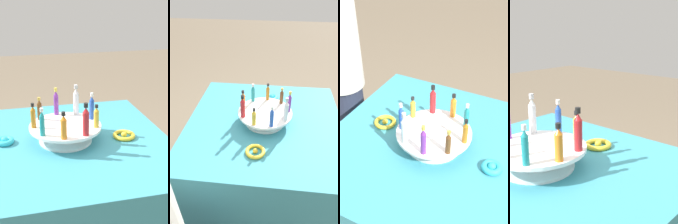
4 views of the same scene
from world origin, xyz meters
The scene contains 14 objects.
ground_plane centered at (0.00, 0.00, 0.00)m, with size 12.00×12.00×0.00m, color #756651.
party_table centered at (0.00, 0.00, 0.37)m, with size 0.94×0.94×0.74m.
display_stand centered at (0.00, 0.00, 0.79)m, with size 0.32×0.32×0.08m.
bottle_orange centered at (-0.03, -0.13, 0.87)m, with size 0.02×0.02×0.12m.
bottle_red centered at (0.06, -0.12, 0.88)m, with size 0.03×0.03×0.14m.
bottle_gold centered at (0.13, -0.05, 0.87)m, with size 0.02×0.02×0.10m.
bottle_blue centered at (0.13, 0.04, 0.88)m, with size 0.02×0.02×0.13m.
bottle_clear centered at (0.07, 0.12, 0.89)m, with size 0.03×0.03×0.15m.
bottle_purple centered at (-0.02, 0.14, 0.88)m, with size 0.02×0.02×0.13m.
bottle_brown centered at (-0.10, 0.09, 0.87)m, with size 0.02×0.02×0.11m.
bottle_amber centered at (-0.14, 0.01, 0.87)m, with size 0.02×0.02×0.11m.
bottle_teal centered at (-0.11, -0.08, 0.87)m, with size 0.02×0.02×0.12m.
ribbon_bow_teal centered at (-0.27, 0.03, 0.76)m, with size 0.08×0.08×0.03m.
ribbon_bow_gold centered at (0.27, -0.03, 0.75)m, with size 0.10×0.10×0.03m.
Camera 2 is at (1.06, 0.05, 1.56)m, focal length 35.00 mm.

